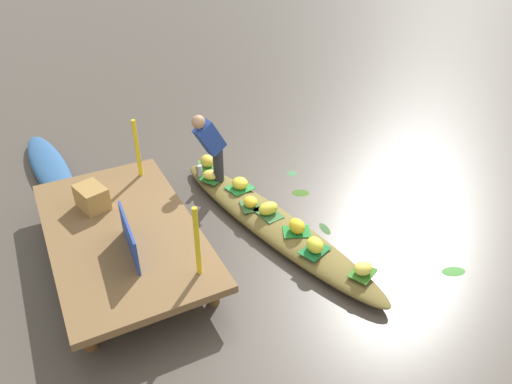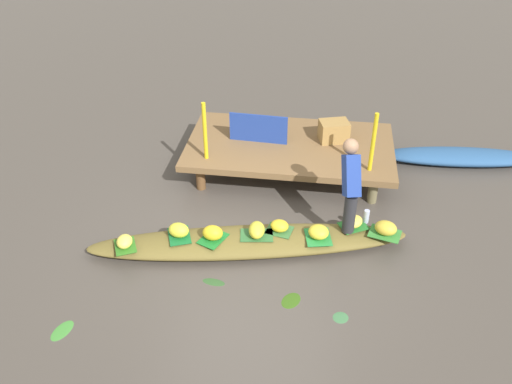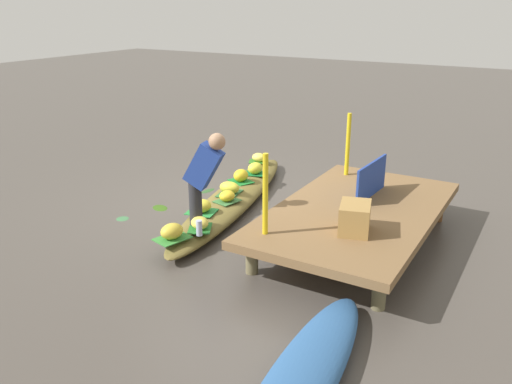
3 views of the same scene
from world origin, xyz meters
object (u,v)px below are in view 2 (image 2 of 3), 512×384
at_px(banana_bunch_4, 386,228).
at_px(banana_bunch_6, 280,226).
at_px(produce_crate, 334,131).
at_px(banana_bunch_0, 354,221).
at_px(market_banner, 258,128).
at_px(banana_bunch_2, 319,232).
at_px(moored_boat, 460,157).
at_px(banana_bunch_7, 257,230).
at_px(vendor_boat, 249,242).
at_px(banana_bunch_3, 213,233).
at_px(water_bottle, 366,216).
at_px(banana_bunch_5, 124,241).
at_px(vendor_person, 351,182).
at_px(banana_bunch_1, 179,230).

height_order(banana_bunch_4, banana_bunch_6, banana_bunch_4).
bearing_deg(produce_crate, banana_bunch_0, -79.93).
bearing_deg(market_banner, banana_bunch_2, -58.60).
bearing_deg(moored_boat, produce_crate, -174.46).
height_order(banana_bunch_7, produce_crate, produce_crate).
bearing_deg(market_banner, banana_bunch_6, -70.94).
relative_size(vendor_boat, banana_bunch_0, 16.84).
bearing_deg(vendor_boat, banana_bunch_4, -3.17).
distance_m(banana_bunch_3, water_bottle, 2.04).
relative_size(banana_bunch_5, water_bottle, 1.25).
distance_m(vendor_person, water_bottle, 0.65).
distance_m(vendor_boat, banana_bunch_0, 1.41).
distance_m(moored_boat, banana_bunch_4, 2.70).
xyz_separation_m(vendor_boat, moored_boat, (3.09, 2.60, 0.00)).
xyz_separation_m(vendor_boat, water_bottle, (1.50, 0.49, 0.20)).
bearing_deg(produce_crate, water_bottle, -74.22).
relative_size(banana_bunch_1, banana_bunch_5, 1.13).
height_order(banana_bunch_0, banana_bunch_1, banana_bunch_1).
bearing_deg(vendor_person, banana_bunch_1, -166.11).
bearing_deg(banana_bunch_0, banana_bunch_1, -166.92).
relative_size(banana_bunch_1, market_banner, 0.30).
xyz_separation_m(banana_bunch_5, market_banner, (1.36, 2.44, 0.40)).
bearing_deg(banana_bunch_2, market_banner, 118.26).
relative_size(banana_bunch_5, vendor_person, 0.20).
height_order(vendor_boat, banana_bunch_5, banana_bunch_5).
bearing_deg(vendor_person, banana_bunch_6, -164.58).
distance_m(banana_bunch_4, produce_crate, 2.11).
bearing_deg(banana_bunch_0, market_banner, 132.34).
bearing_deg(moored_boat, vendor_person, -134.66).
relative_size(vendor_boat, banana_bunch_5, 17.68).
height_order(vendor_person, market_banner, vendor_person).
height_order(banana_bunch_0, water_bottle, water_bottle).
bearing_deg(moored_boat, banana_bunch_3, -146.98).
xyz_separation_m(vendor_boat, vendor_person, (1.24, 0.39, 0.79)).
bearing_deg(banana_bunch_0, produce_crate, 100.07).
xyz_separation_m(banana_bunch_4, water_bottle, (-0.24, 0.22, -0.00)).
bearing_deg(banana_bunch_2, produce_crate, 86.72).
height_order(banana_bunch_4, banana_bunch_5, banana_bunch_4).
height_order(banana_bunch_2, vendor_person, vendor_person).
distance_m(market_banner, produce_crate, 1.18).
bearing_deg(banana_bunch_1, banana_bunch_4, 8.87).
xyz_separation_m(banana_bunch_4, banana_bunch_5, (-3.25, -0.70, -0.02)).
xyz_separation_m(banana_bunch_0, water_bottle, (0.16, 0.11, 0.02)).
bearing_deg(vendor_boat, banana_bunch_7, -7.28).
xyz_separation_m(banana_bunch_4, banana_bunch_6, (-1.36, -0.12, -0.02)).
bearing_deg(banana_bunch_2, vendor_boat, -174.84).
bearing_deg(banana_bunch_3, banana_bunch_6, 19.18).
bearing_deg(market_banner, banana_bunch_1, -105.75).
relative_size(banana_bunch_7, market_banner, 0.33).
xyz_separation_m(banana_bunch_0, banana_bunch_7, (-1.24, -0.37, 0.01)).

